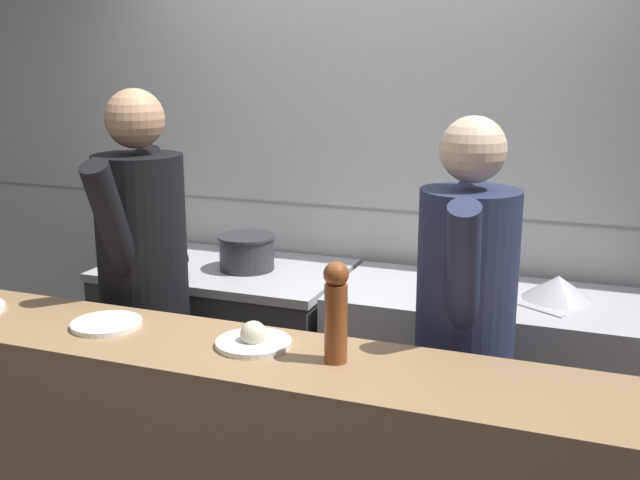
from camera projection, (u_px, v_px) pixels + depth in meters
The scene contains 11 objects.
wall_back_tiled at pixel (366, 178), 3.67m from camera, with size 8.00×0.06×2.60m.
oven_range at pixel (228, 353), 3.71m from camera, with size 1.14×0.71×0.90m.
prep_counter at pixel (480, 392), 3.28m from camera, with size 1.29×0.65×0.90m.
stock_pot at pixel (247, 251), 3.54m from camera, with size 0.27×0.27×0.16m.
mixing_bowl_steel at pixel (558, 287), 3.11m from camera, with size 0.29×0.29×0.10m.
chefs_knife at pixel (520, 302), 3.05m from camera, with size 0.31×0.21×0.02m.
plated_dish_appetiser at pixel (106, 324), 2.56m from camera, with size 0.24×0.24×0.02m.
plated_dish_dessert at pixel (253, 340), 2.38m from camera, with size 0.24×0.24×0.09m.
pepper_mill at pixel (336, 310), 2.23m from camera, with size 0.08×0.08×0.31m.
chef_head_cook at pixel (144, 283), 3.05m from camera, with size 0.40×0.77×1.76m.
chef_sous at pixel (464, 331), 2.62m from camera, with size 0.38×0.74×1.69m.
Camera 1 is at (1.08, -2.13, 1.87)m, focal length 42.00 mm.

